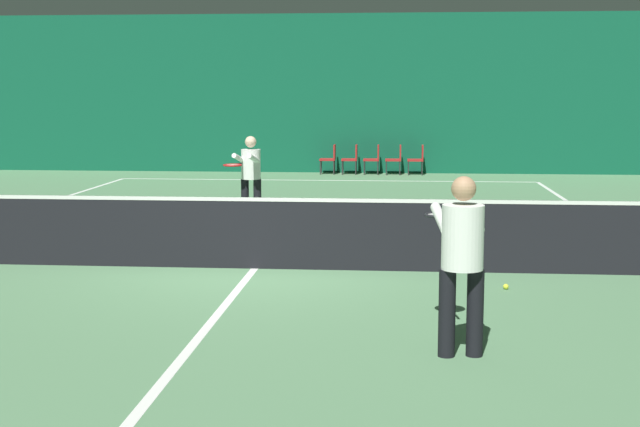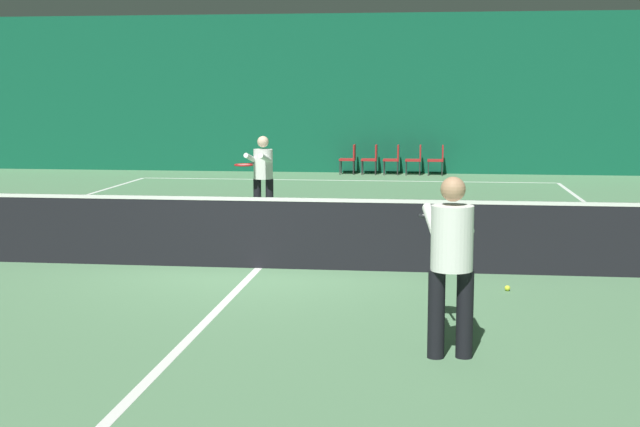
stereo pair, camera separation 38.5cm
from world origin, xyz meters
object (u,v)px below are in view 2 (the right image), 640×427
object	(u,v)px
player_near	(451,252)
tennis_ball	(507,288)
courtside_chair_4	(438,158)
courtside_chair_3	(416,158)
courtside_chair_2	(394,158)
player_far	(262,171)
tennis_net	(258,230)
courtside_chair_1	(372,157)
courtside_chair_0	(350,157)

from	to	relation	value
player_near	tennis_ball	distance (m)	2.95
player_near	courtside_chair_4	xyz separation A→B (m)	(0.02, 17.41, -0.45)
player_near	courtside_chair_3	size ratio (longest dim) A/B	1.91
courtside_chair_2	player_far	bearing A→B (deg)	-12.17
courtside_chair_4	tennis_ball	world-z (taller)	courtside_chair_4
tennis_net	player_far	distance (m)	4.53
courtside_chair_1	player_far	bearing A→B (deg)	-8.46
tennis_net	courtside_chair_4	xyz separation A→B (m)	(2.45, 13.72, -0.03)
player_near	courtside_chair_0	world-z (taller)	player_near
courtside_chair_1	courtside_chair_2	xyz separation A→B (m)	(0.62, 0.00, 0.00)
courtside_chair_2	tennis_ball	size ratio (longest dim) A/B	12.73
courtside_chair_3	courtside_chair_1	bearing A→B (deg)	-90.00
tennis_net	courtside_chair_0	world-z (taller)	tennis_net
courtside_chair_2	tennis_ball	world-z (taller)	courtside_chair_2
courtside_chair_0	tennis_ball	world-z (taller)	courtside_chair_0
player_far	courtside_chair_4	distance (m)	9.83
player_far	tennis_ball	size ratio (longest dim) A/B	23.17
courtside_chair_4	tennis_ball	bearing A→B (deg)	2.79
player_far	tennis_ball	world-z (taller)	player_far
courtside_chair_0	tennis_ball	size ratio (longest dim) A/B	12.73
courtside_chair_0	courtside_chair_1	world-z (taller)	same
courtside_chair_0	courtside_chair_3	bearing A→B (deg)	90.00
courtside_chair_0	courtside_chair_2	distance (m)	1.24
courtside_chair_3	tennis_ball	size ratio (longest dim) A/B	12.73
player_far	courtside_chair_2	size ratio (longest dim) A/B	1.82
player_far	courtside_chair_3	distance (m)	9.65
player_near	player_far	xyz separation A→B (m)	(-3.22, 8.14, -0.04)
courtside_chair_2	player_near	bearing A→B (deg)	4.02
player_far	courtside_chair_0	bearing A→B (deg)	-174.84
courtside_chair_4	player_far	bearing A→B (deg)	-19.26
tennis_net	courtside_chair_0	bearing A→B (deg)	90.13
courtside_chair_2	tennis_ball	xyz separation A→B (m)	(1.96, -14.70, -0.45)
courtside_chair_0	tennis_ball	xyz separation A→B (m)	(3.20, -14.70, -0.45)
courtside_chair_2	courtside_chair_4	distance (m)	1.24
tennis_net	player_near	xyz separation A→B (m)	(2.44, -3.69, 0.42)
courtside_chair_1	courtside_chair_4	size ratio (longest dim) A/B	1.00
player_far	courtside_chair_3	size ratio (longest dim) A/B	1.82
courtside_chair_1	tennis_ball	xyz separation A→B (m)	(2.58, -14.70, -0.45)
tennis_net	courtside_chair_3	world-z (taller)	tennis_net
player_near	courtside_chair_2	size ratio (longest dim) A/B	1.91
courtside_chair_1	tennis_ball	world-z (taller)	courtside_chair_1
courtside_chair_1	courtside_chair_4	distance (m)	1.86
courtside_chair_4	tennis_ball	size ratio (longest dim) A/B	12.73
courtside_chair_1	courtside_chair_2	size ratio (longest dim) A/B	1.00
player_far	tennis_ball	distance (m)	6.77
player_far	tennis_ball	bearing A→B (deg)	45.95
player_far	tennis_ball	xyz separation A→B (m)	(3.96, -5.42, -0.86)
player_near	courtside_chair_1	bearing A→B (deg)	-2.26
player_far	courtside_chair_1	size ratio (longest dim) A/B	1.82
courtside_chair_1	courtside_chair_2	distance (m)	0.62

